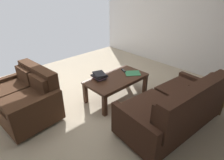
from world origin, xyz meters
TOP-DOWN VIEW (x-y plane):
  - ground_plane at (0.00, 0.00)m, footprint 5.27×5.13m
  - wall_left at (-2.63, 0.00)m, footprint 0.12×5.13m
  - sofa_main at (-0.35, 1.31)m, footprint 1.78×1.00m
  - loveseat_near at (1.19, -0.59)m, footprint 0.93×1.26m
  - coffee_table at (-0.32, 0.07)m, footprint 1.21×0.64m
  - end_table at (-1.43, 1.52)m, footprint 0.47×0.47m
  - book_stack at (-0.07, -0.15)m, footprint 0.28×0.32m
  - tv_remote at (-0.65, -0.07)m, footprint 0.11×0.16m
  - loose_magazine at (-0.70, 0.15)m, footprint 0.39×0.38m

SIDE VIEW (x-z plane):
  - ground_plane at x=0.00m, z-range -0.01..0.00m
  - loveseat_near at x=1.19m, z-range -0.06..0.77m
  - sofa_main at x=-0.35m, z-range -0.07..0.81m
  - coffee_table at x=-0.32m, z-range 0.16..0.59m
  - loose_magazine at x=-0.70m, z-range 0.44..0.45m
  - end_table at x=-1.43m, z-range 0.18..0.72m
  - tv_remote at x=-0.65m, z-range 0.44..0.46m
  - book_stack at x=-0.07m, z-range 0.44..0.54m
  - wall_left at x=-2.63m, z-range 0.00..2.61m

